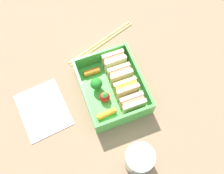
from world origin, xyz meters
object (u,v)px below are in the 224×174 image
object	(u,v)px
strawberry_far_left	(105,97)
carrot_stick_left	(107,114)
broccoli_floret	(96,84)
folded_napkin	(43,110)
sandwich_center_left	(120,75)
chopstick_pair	(101,42)
drinking_glass	(139,159)
sandwich_left	(114,61)
sandwich_center_right	(132,104)
carrot_stick_far_left	(92,72)
sandwich_center	(126,89)

from	to	relation	value
strawberry_far_left	carrot_stick_left	world-z (taller)	strawberry_far_left
broccoli_floret	folded_napkin	bearing A→B (deg)	-88.29
strawberry_far_left	carrot_stick_left	distance (cm)	3.98
sandwich_center_left	folded_napkin	world-z (taller)	sandwich_center_left
broccoli_floret	carrot_stick_left	distance (cm)	7.32
sandwich_center_left	chopstick_pair	size ratio (longest dim) A/B	0.28
strawberry_far_left	drinking_glass	bearing A→B (deg)	6.57
broccoli_floret	carrot_stick_left	bearing A→B (deg)	-1.18
sandwich_left	sandwich_center_right	world-z (taller)	same
sandwich_left	sandwich_center_left	xyz separation A→B (cm)	(3.85, 0.00, 0.00)
strawberry_far_left	sandwich_center_right	bearing A→B (deg)	51.35
chopstick_pair	folded_napkin	xyz separation A→B (cm)	(12.80, -18.91, -0.15)
carrot_stick_far_left	strawberry_far_left	bearing A→B (deg)	4.73
carrot_stick_far_left	strawberry_far_left	xyz separation A→B (cm)	(7.48, 0.62, 0.59)
strawberry_far_left	sandwich_center_left	bearing A→B (deg)	124.81
broccoli_floret	folded_napkin	distance (cm)	13.91
sandwich_center	carrot_stick_far_left	bearing A→B (deg)	-143.31
chopstick_pair	drinking_glass	world-z (taller)	drinking_glass
sandwich_left	carrot_stick_left	distance (cm)	12.89
sandwich_left	carrot_stick_far_left	size ratio (longest dim) A/B	1.37
carrot_stick_left	chopstick_pair	size ratio (longest dim) A/B	0.23
sandwich_center_right	chopstick_pair	size ratio (longest dim) A/B	0.28
carrot_stick_far_left	broccoli_floret	xyz separation A→B (cm)	(4.13, -0.17, 1.48)
sandwich_center	chopstick_pair	distance (cm)	16.34
chopstick_pair	drinking_glass	bearing A→B (deg)	-5.09
carrot_stick_left	carrot_stick_far_left	bearing A→B (deg)	178.41
strawberry_far_left	drinking_glass	world-z (taller)	drinking_glass
sandwich_left	sandwich_center	xyz separation A→B (cm)	(7.70, 0.00, 0.00)
broccoli_floret	drinking_glass	size ratio (longest dim) A/B	0.54
sandwich_center	sandwich_center_right	bearing A→B (deg)	0.00
sandwich_center	folded_napkin	size ratio (longest dim) A/B	0.42
sandwich_left	sandwich_center_right	bearing A→B (deg)	0.00
carrot_stick_far_left	broccoli_floret	world-z (taller)	broccoli_floret
strawberry_far_left	chopstick_pair	distance (cm)	16.55
carrot_stick_left	chopstick_pair	world-z (taller)	carrot_stick_left
sandwich_center_right	strawberry_far_left	size ratio (longest dim) A/B	1.78
sandwich_left	drinking_glass	bearing A→B (deg)	-8.26
sandwich_center_right	chopstick_pair	world-z (taller)	sandwich_center_right
sandwich_center	broccoli_floret	bearing A→B (deg)	-121.35
sandwich_left	sandwich_center	bearing A→B (deg)	0.00
broccoli_floret	sandwich_center_right	bearing A→B (deg)	38.48
carrot_stick_left	sandwich_center_right	bearing A→B (deg)	87.05
carrot_stick_left	drinking_glass	world-z (taller)	drinking_glass
chopstick_pair	drinking_glass	xyz separation A→B (cm)	(31.39, -2.80, 3.16)
sandwich_center	sandwich_center_right	xyz separation A→B (cm)	(3.85, 0.00, 0.00)
sandwich_center_right	strawberry_far_left	distance (cm)	6.67
carrot_stick_far_left	folded_napkin	world-z (taller)	carrot_stick_far_left
carrot_stick_left	chopstick_pair	distance (cm)	20.38
broccoli_floret	carrot_stick_left	size ratio (longest dim) A/B	0.83
sandwich_left	strawberry_far_left	world-z (taller)	sandwich_left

